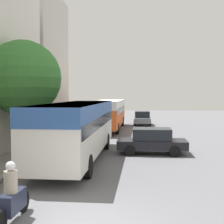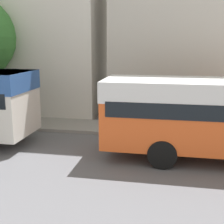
% 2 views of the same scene
% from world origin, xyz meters
% --- Properties ---
extents(building_far_terrace, '(5.32, 8.41, 12.64)m').
position_xyz_m(building_far_terrace, '(-8.86, 20.34, 6.32)').
color(building_far_terrace, beige).
rests_on(building_far_terrace, ground_plane).
extents(bus_lead, '(2.59, 11.22, 3.06)m').
position_xyz_m(bus_lead, '(-1.83, 8.21, 1.99)').
color(bus_lead, silver).
rests_on(bus_lead, ground_plane).
extents(bus_following, '(2.64, 11.47, 2.91)m').
position_xyz_m(bus_following, '(-1.77, 22.74, 1.90)').
color(bus_following, '#EA5B23').
rests_on(bus_following, ground_plane).
extents(motorcycle_behind_lead, '(0.38, 2.24, 1.73)m').
position_xyz_m(motorcycle_behind_lead, '(-1.94, 0.02, 0.68)').
color(motorcycle_behind_lead, '#1E2338').
rests_on(motorcycle_behind_lead, ground_plane).
extents(car_crossing, '(4.06, 1.89, 1.51)m').
position_xyz_m(car_crossing, '(2.16, 10.44, 0.78)').
color(car_crossing, black).
rests_on(car_crossing, ground_plane).
extents(car_far_curb, '(1.92, 4.00, 1.58)m').
position_xyz_m(car_far_curb, '(1.61, 27.57, 0.81)').
color(car_far_curb, slate).
rests_on(car_far_curb, ground_plane).
extents(pedestrian_near_curb, '(0.43, 0.43, 1.65)m').
position_xyz_m(pedestrian_near_curb, '(-5.04, 19.08, 0.98)').
color(pedestrian_near_curb, '#232838').
rests_on(pedestrian_near_curb, sidewalk).
extents(street_tree, '(4.32, 4.32, 6.46)m').
position_xyz_m(street_tree, '(-5.21, 9.33, 4.44)').
color(street_tree, brown).
rests_on(street_tree, sidewalk).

